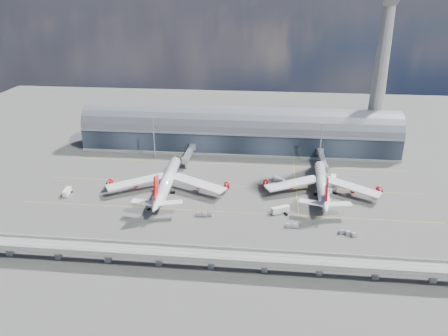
# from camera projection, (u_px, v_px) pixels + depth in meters

# --- Properties ---
(ground) EXTENTS (500.00, 500.00, 0.00)m
(ground) POSITION_uv_depth(u_px,v_px,m) (226.00, 202.00, 214.84)
(ground) COLOR #474744
(ground) RESTS_ON ground
(taxi_lines) EXTENTS (200.00, 80.12, 0.01)m
(taxi_lines) POSITION_uv_depth(u_px,v_px,m) (230.00, 184.00, 235.14)
(taxi_lines) COLOR gold
(taxi_lines) RESTS_ON ground
(terminal) EXTENTS (200.00, 30.00, 28.00)m
(terminal) POSITION_uv_depth(u_px,v_px,m) (239.00, 132.00, 282.11)
(terminal) COLOR #1B232D
(terminal) RESTS_ON ground
(control_tower) EXTENTS (19.00, 19.00, 103.00)m
(control_tower) POSITION_uv_depth(u_px,v_px,m) (381.00, 70.00, 262.80)
(control_tower) COLOR gray
(control_tower) RESTS_ON ground
(guideway) EXTENTS (220.00, 8.50, 7.20)m
(guideway) POSITION_uv_depth(u_px,v_px,m) (211.00, 256.00, 162.31)
(guideway) COLOR gray
(guideway) RESTS_ON ground
(floodlight_mast_left) EXTENTS (3.00, 0.70, 25.70)m
(floodlight_mast_left) POSITION_uv_depth(u_px,v_px,m) (154.00, 137.00, 265.10)
(floodlight_mast_left) COLOR gray
(floodlight_mast_left) RESTS_ON ground
(floodlight_mast_right) EXTENTS (3.00, 0.70, 25.70)m
(floodlight_mast_right) POSITION_uv_depth(u_px,v_px,m) (321.00, 143.00, 255.14)
(floodlight_mast_right) COLOR gray
(floodlight_mast_right) RESTS_ON ground
(airliner_left) EXTENTS (64.48, 67.73, 20.64)m
(airliner_left) POSITION_uv_depth(u_px,v_px,m) (167.00, 181.00, 223.40)
(airliner_left) COLOR white
(airliner_left) RESTS_ON ground
(airliner_right) EXTENTS (60.49, 63.22, 20.06)m
(airliner_right) POSITION_uv_depth(u_px,v_px,m) (322.00, 184.00, 221.65)
(airliner_right) COLOR white
(airliner_right) RESTS_ON ground
(jet_bridge_left) EXTENTS (4.40, 28.00, 7.25)m
(jet_bridge_left) POSITION_uv_depth(u_px,v_px,m) (189.00, 153.00, 264.43)
(jet_bridge_left) COLOR gray
(jet_bridge_left) RESTS_ON ground
(jet_bridge_right) EXTENTS (4.40, 32.00, 7.25)m
(jet_bridge_right) POSITION_uv_depth(u_px,v_px,m) (322.00, 159.00, 254.77)
(jet_bridge_right) COLOR gray
(jet_bridge_right) RESTS_ON ground
(service_truck_0) EXTENTS (3.40, 7.77, 3.12)m
(service_truck_0) POSITION_uv_depth(u_px,v_px,m) (67.00, 192.00, 221.89)
(service_truck_0) COLOR silver
(service_truck_0) RESTS_ON ground
(service_truck_1) EXTENTS (5.91, 4.68, 3.12)m
(service_truck_1) POSITION_uv_depth(u_px,v_px,m) (153.00, 206.00, 207.77)
(service_truck_1) COLOR silver
(service_truck_1) RESTS_ON ground
(service_truck_2) EXTENTS (8.98, 6.38, 3.20)m
(service_truck_2) POSITION_uv_depth(u_px,v_px,m) (280.00, 210.00, 203.88)
(service_truck_2) COLOR silver
(service_truck_2) RESTS_ON ground
(service_truck_3) EXTENTS (6.11, 6.17, 3.04)m
(service_truck_3) POSITION_uv_depth(u_px,v_px,m) (331.00, 190.00, 224.35)
(service_truck_3) COLOR silver
(service_truck_3) RESTS_ON ground
(service_truck_4) EXTENTS (3.44, 5.87, 3.22)m
(service_truck_4) POSITION_uv_depth(u_px,v_px,m) (333.00, 178.00, 237.58)
(service_truck_4) COLOR silver
(service_truck_4) RESTS_ON ground
(service_truck_5) EXTENTS (6.52, 5.78, 3.07)m
(service_truck_5) POSITION_uv_depth(u_px,v_px,m) (279.00, 180.00, 235.24)
(service_truck_5) COLOR silver
(service_truck_5) RESTS_ON ground
(cargo_train_0) EXTENTS (8.07, 2.43, 1.78)m
(cargo_train_0) POSITION_uv_depth(u_px,v_px,m) (204.00, 214.00, 201.51)
(cargo_train_0) COLOR gray
(cargo_train_0) RESTS_ON ground
(cargo_train_1) EXTENTS (7.73, 4.18, 1.71)m
(cargo_train_1) POSITION_uv_depth(u_px,v_px,m) (348.00, 233.00, 185.98)
(cargo_train_1) COLOR gray
(cargo_train_1) RESTS_ON ground
(cargo_train_2) EXTENTS (5.34, 1.82, 1.80)m
(cargo_train_2) POSITION_uv_depth(u_px,v_px,m) (291.00, 226.00, 191.86)
(cargo_train_2) COLOR gray
(cargo_train_2) RESTS_ON ground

